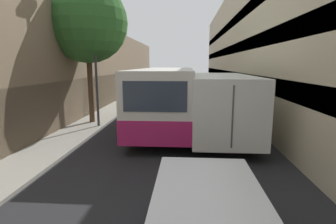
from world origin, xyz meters
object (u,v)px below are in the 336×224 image
object	(u,v)px
bus	(166,96)
street_lamp	(93,16)
street_tree_left	(87,23)
box_truck	(217,101)
panel_van	(166,88)

from	to	relation	value
bus	street_lamp	size ratio (longest dim) A/B	1.23
street_tree_left	bus	bearing A→B (deg)	-4.38
box_truck	panel_van	xyz separation A→B (m)	(-3.27, 10.70, -0.36)
panel_van	street_lamp	size ratio (longest dim) A/B	0.54
bus	box_truck	size ratio (longest dim) A/B	1.11
street_lamp	street_tree_left	world-z (taller)	street_lamp
bus	panel_van	bearing A→B (deg)	94.77
box_truck	panel_van	distance (m)	11.20
street_tree_left	street_lamp	bearing A→B (deg)	-54.38
street_tree_left	box_truck	bearing A→B (deg)	-12.24
street_lamp	bus	bearing A→B (deg)	10.33
bus	street_lamp	world-z (taller)	street_lamp
bus	box_truck	world-z (taller)	bus
bus	box_truck	distance (m)	2.71
box_truck	panel_van	world-z (taller)	box_truck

